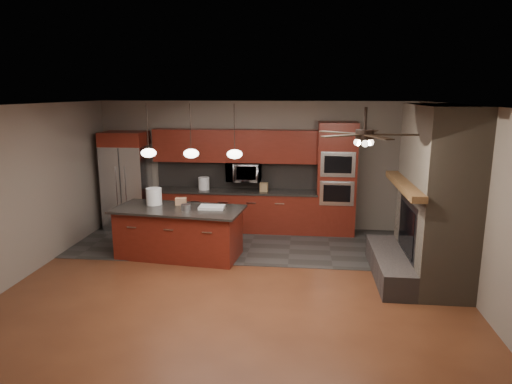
# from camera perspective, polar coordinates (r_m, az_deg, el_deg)

# --- Properties ---
(ground) EXTENTS (7.00, 7.00, 0.00)m
(ground) POSITION_cam_1_polar(r_m,az_deg,el_deg) (7.56, -2.22, -10.89)
(ground) COLOR brown
(ground) RESTS_ON ground
(ceiling) EXTENTS (7.00, 6.00, 0.02)m
(ceiling) POSITION_cam_1_polar(r_m,az_deg,el_deg) (6.95, -2.42, 10.84)
(ceiling) COLOR white
(ceiling) RESTS_ON back_wall
(back_wall) EXTENTS (7.00, 0.02, 2.80)m
(back_wall) POSITION_cam_1_polar(r_m,az_deg,el_deg) (10.05, 0.21, 3.32)
(back_wall) COLOR #6F6459
(back_wall) RESTS_ON ground
(right_wall) EXTENTS (0.02, 6.00, 2.80)m
(right_wall) POSITION_cam_1_polar(r_m,az_deg,el_deg) (7.47, 25.31, -1.10)
(right_wall) COLOR #6F6459
(right_wall) RESTS_ON ground
(left_wall) EXTENTS (0.02, 6.00, 2.80)m
(left_wall) POSITION_cam_1_polar(r_m,az_deg,el_deg) (8.38, -26.71, 0.14)
(left_wall) COLOR #6F6459
(left_wall) RESTS_ON ground
(slate_tile_patch) EXTENTS (7.00, 2.40, 0.01)m
(slate_tile_patch) POSITION_cam_1_polar(r_m,az_deg,el_deg) (9.22, -0.58, -6.46)
(slate_tile_patch) COLOR #33302E
(slate_tile_patch) RESTS_ON ground
(fireplace_column) EXTENTS (1.30, 2.10, 2.80)m
(fireplace_column) POSITION_cam_1_polar(r_m,az_deg,el_deg) (7.72, 21.06, -1.09)
(fireplace_column) COLOR brown
(fireplace_column) RESTS_ON ground
(back_cabinetry) EXTENTS (3.59, 0.64, 2.20)m
(back_cabinetry) POSITION_cam_1_polar(r_m,az_deg,el_deg) (9.95, -2.67, 0.25)
(back_cabinetry) COLOR maroon
(back_cabinetry) RESTS_ON ground
(oven_tower) EXTENTS (0.80, 0.63, 2.38)m
(oven_tower) POSITION_cam_1_polar(r_m,az_deg,el_deg) (9.75, 10.01, 1.60)
(oven_tower) COLOR maroon
(oven_tower) RESTS_ON ground
(microwave) EXTENTS (0.73, 0.41, 0.50)m
(microwave) POSITION_cam_1_polar(r_m,az_deg,el_deg) (9.85, -1.54, 2.54)
(microwave) COLOR silver
(microwave) RESTS_ON back_cabinetry
(refrigerator) EXTENTS (0.92, 0.75, 2.15)m
(refrigerator) POSITION_cam_1_polar(r_m,az_deg,el_deg) (10.43, -15.86, 1.36)
(refrigerator) COLOR silver
(refrigerator) RESTS_ON ground
(kitchen_island) EXTENTS (2.44, 1.32, 0.92)m
(kitchen_island) POSITION_cam_1_polar(r_m,az_deg,el_deg) (8.54, -9.59, -4.97)
(kitchen_island) COLOR maroon
(kitchen_island) RESTS_ON ground
(white_bucket) EXTENTS (0.32, 0.32, 0.31)m
(white_bucket) POSITION_cam_1_polar(r_m,az_deg,el_deg) (8.74, -12.64, -0.54)
(white_bucket) COLOR white
(white_bucket) RESTS_ON kitchen_island
(paint_can) EXTENTS (0.17, 0.17, 0.11)m
(paint_can) POSITION_cam_1_polar(r_m,az_deg,el_deg) (8.22, -8.75, -1.91)
(paint_can) COLOR #AAABAF
(paint_can) RESTS_ON kitchen_island
(paint_tray) EXTENTS (0.46, 0.33, 0.05)m
(paint_tray) POSITION_cam_1_polar(r_m,az_deg,el_deg) (8.31, -5.55, -1.90)
(paint_tray) COLOR silver
(paint_tray) RESTS_ON kitchen_island
(cardboard_box) EXTENTS (0.22, 0.18, 0.13)m
(cardboard_box) POSITION_cam_1_polar(r_m,az_deg,el_deg) (8.65, -9.37, -1.16)
(cardboard_box) COLOR #A27553
(cardboard_box) RESTS_ON kitchen_island
(counter_bucket) EXTENTS (0.25, 0.25, 0.27)m
(counter_bucket) POSITION_cam_1_polar(r_m,az_deg,el_deg) (10.01, -6.53, 1.08)
(counter_bucket) COLOR white
(counter_bucket) RESTS_ON back_cabinetry
(counter_box) EXTENTS (0.18, 0.14, 0.18)m
(counter_box) POSITION_cam_1_polar(r_m,az_deg,el_deg) (9.76, 1.01, 0.61)
(counter_box) COLOR #98784E
(counter_box) RESTS_ON back_cabinetry
(pendant_left) EXTENTS (0.26, 0.26, 0.92)m
(pendant_left) POSITION_cam_1_polar(r_m,az_deg,el_deg) (8.09, -13.28, 4.81)
(pendant_left) COLOR black
(pendant_left) RESTS_ON ceiling
(pendant_center) EXTENTS (0.26, 0.26, 0.92)m
(pendant_center) POSITION_cam_1_polar(r_m,az_deg,el_deg) (7.88, -8.11, 4.82)
(pendant_center) COLOR black
(pendant_center) RESTS_ON ceiling
(pendant_right) EXTENTS (0.26, 0.26, 0.92)m
(pendant_right) POSITION_cam_1_polar(r_m,az_deg,el_deg) (7.73, -2.69, 4.78)
(pendant_right) COLOR black
(pendant_right) RESTS_ON ceiling
(ceiling_fan) EXTENTS (1.27, 1.33, 0.41)m
(ceiling_fan) POSITION_cam_1_polar(r_m,az_deg,el_deg) (6.14, 13.44, 7.10)
(ceiling_fan) COLOR black
(ceiling_fan) RESTS_ON ceiling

